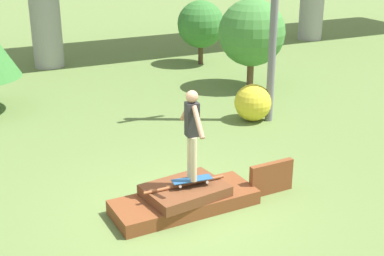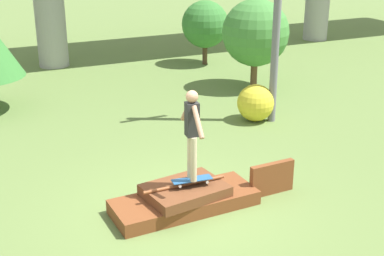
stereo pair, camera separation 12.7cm
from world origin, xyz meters
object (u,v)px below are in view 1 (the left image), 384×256
(tree_behind_left, at_px, (201,24))
(skater, at_px, (192,129))
(tree_mid_back, at_px, (252,33))
(bush_yellow_flowering, at_px, (253,103))
(skateboard, at_px, (192,180))

(tree_behind_left, bearing_deg, skater, -117.41)
(tree_mid_back, relative_size, bush_yellow_flowering, 2.86)
(skater, xyz_separation_m, bush_yellow_flowering, (3.61, 3.70, -1.10))
(tree_mid_back, bearing_deg, skater, -128.98)
(tree_behind_left, bearing_deg, bush_yellow_flowering, -104.02)
(skater, height_order, tree_behind_left, tree_behind_left)
(tree_behind_left, distance_m, tree_mid_back, 3.57)
(skateboard, height_order, bush_yellow_flowering, bush_yellow_flowering)
(tree_behind_left, bearing_deg, tree_mid_back, -89.60)
(skater, distance_m, bush_yellow_flowering, 5.29)
(skater, bearing_deg, tree_mid_back, 51.02)
(skateboard, xyz_separation_m, tree_mid_back, (5.21, 6.44, 1.20))
(skateboard, xyz_separation_m, bush_yellow_flowering, (3.61, 3.70, -0.10))
(skateboard, relative_size, tree_mid_back, 0.27)
(tree_behind_left, distance_m, bush_yellow_flowering, 6.57)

